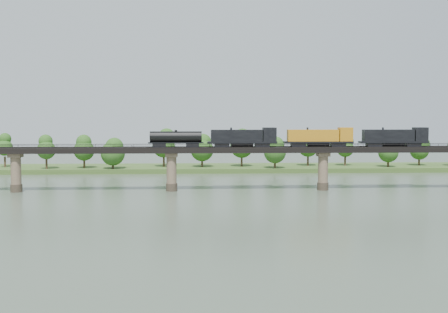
{
  "coord_description": "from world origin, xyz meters",
  "views": [
    {
      "loc": [
        6.52,
        -116.29,
        19.67
      ],
      "look_at": [
        13.74,
        30.0,
        9.0
      ],
      "focal_mm": 45.0,
      "sensor_mm": 36.0,
      "label": 1
    }
  ],
  "objects": [
    {
      "name": "ground",
      "position": [
        0.0,
        0.0,
        0.0
      ],
      "size": [
        400.0,
        400.0,
        0.0
      ],
      "primitive_type": "plane",
      "color": "#3C4B3B",
      "rests_on": "ground"
    },
    {
      "name": "bridge_superstructure",
      "position": [
        0.0,
        30.0,
        11.79
      ],
      "size": [
        220.0,
        4.9,
        0.75
      ],
      "color": "black",
      "rests_on": "bridge"
    },
    {
      "name": "freight_train",
      "position": [
        32.08,
        30.0,
        13.93
      ],
      "size": [
        73.9,
        2.88,
        5.09
      ],
      "color": "black",
      "rests_on": "bridge"
    },
    {
      "name": "bridge",
      "position": [
        0.0,
        30.0,
        5.46
      ],
      "size": [
        236.0,
        30.0,
        11.5
      ],
      "color": "#473A2D",
      "rests_on": "ground"
    },
    {
      "name": "far_treeline",
      "position": [
        -8.21,
        80.52,
        8.83
      ],
      "size": [
        289.06,
        17.54,
        13.6
      ],
      "color": "#382619",
      "rests_on": "far_bank"
    },
    {
      "name": "far_bank",
      "position": [
        0.0,
        85.0,
        0.8
      ],
      "size": [
        300.0,
        24.0,
        1.6
      ],
      "primitive_type": "cube",
      "color": "#355120",
      "rests_on": "ground"
    }
  ]
}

